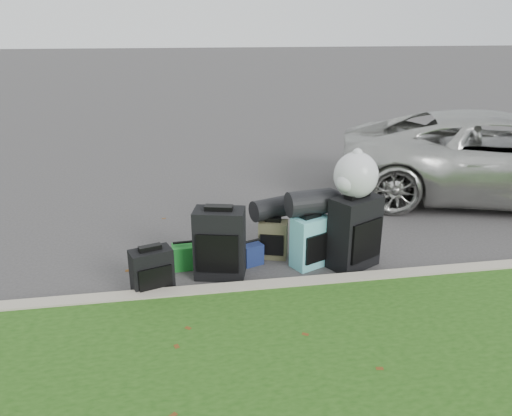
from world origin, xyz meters
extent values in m
plane|color=#383535|center=(0.00, 0.00, 0.00)|extent=(120.00, 120.00, 0.00)
cube|color=#9E937F|center=(0.00, -1.00, 0.07)|extent=(120.00, 0.18, 0.15)
imported|color=#B7B7B2|center=(4.14, 1.49, 0.70)|extent=(5.51, 3.77, 1.40)
cube|color=black|center=(-1.37, -0.79, 0.26)|extent=(0.47, 0.35, 0.53)
cube|color=black|center=(-0.62, -0.46, 0.40)|extent=(0.62, 0.46, 0.80)
cube|color=#3E3C27|center=(0.06, -0.08, 0.23)|extent=(0.39, 0.31, 0.47)
cube|color=#50A2A9|center=(0.45, -0.38, 0.31)|extent=(0.50, 0.41, 0.61)
cube|color=black|center=(0.95, -0.47, 0.43)|extent=(0.67, 0.57, 0.86)
cube|color=#1A7726|center=(-1.03, -0.20, 0.14)|extent=(0.27, 0.22, 0.29)
cube|color=navy|center=(-0.23, -0.23, 0.13)|extent=(0.29, 0.26, 0.26)
cylinder|color=black|center=(0.05, 0.02, 0.60)|extent=(0.54, 0.41, 0.26)
cylinder|color=black|center=(0.45, -0.29, 0.76)|extent=(0.58, 0.38, 0.30)
sphere|color=silver|center=(0.93, -0.44, 1.11)|extent=(0.50, 0.50, 0.50)
camera|label=1|loc=(-1.07, -5.55, 2.70)|focal=35.00mm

